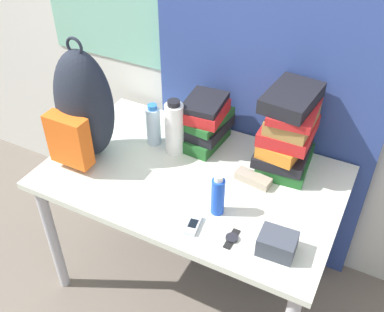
% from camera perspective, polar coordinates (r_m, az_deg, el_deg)
% --- Properties ---
extents(wall_back, '(6.00, 0.06, 2.50)m').
position_cam_1_polar(wall_back, '(1.99, 6.35, 17.72)').
color(wall_back, beige).
rests_on(wall_back, ground_plane).
extents(curtain_blue, '(1.05, 0.04, 2.50)m').
position_cam_1_polar(curtain_blue, '(1.90, 10.33, 16.26)').
color(curtain_blue, navy).
rests_on(curtain_blue, ground_plane).
extents(desk, '(1.24, 0.76, 0.71)m').
position_cam_1_polar(desk, '(1.95, 0.00, -4.22)').
color(desk, beige).
rests_on(desk, ground_plane).
extents(backpack, '(0.26, 0.26, 0.55)m').
position_cam_1_polar(backpack, '(1.93, -13.68, 5.88)').
color(backpack, '#1E232D').
rests_on(backpack, desk).
extents(book_stack_left, '(0.20, 0.27, 0.23)m').
position_cam_1_polar(book_stack_left, '(2.02, 1.66, 4.29)').
color(book_stack_left, '#1E5623').
rests_on(book_stack_left, desk).
extents(book_stack_center, '(0.24, 0.29, 0.37)m').
position_cam_1_polar(book_stack_center, '(1.88, 12.14, 3.03)').
color(book_stack_center, '#1E5623').
rests_on(book_stack_center, desk).
extents(water_bottle, '(0.06, 0.06, 0.20)m').
position_cam_1_polar(water_bottle, '(2.03, -4.93, 3.91)').
color(water_bottle, silver).
rests_on(water_bottle, desk).
extents(sports_bottle, '(0.08, 0.08, 0.26)m').
position_cam_1_polar(sports_bottle, '(1.96, -2.25, 3.57)').
color(sports_bottle, white).
rests_on(sports_bottle, desk).
extents(sunscreen_bottle, '(0.05, 0.05, 0.18)m').
position_cam_1_polar(sunscreen_bottle, '(1.68, 3.30, -5.03)').
color(sunscreen_bottle, blue).
rests_on(sunscreen_bottle, desk).
extents(cell_phone, '(0.06, 0.10, 0.02)m').
position_cam_1_polar(cell_phone, '(1.68, 0.14, -8.74)').
color(cell_phone, '#B7BCC6').
rests_on(cell_phone, desk).
extents(sunglasses_case, '(0.16, 0.08, 0.04)m').
position_cam_1_polar(sunglasses_case, '(1.87, 7.77, -2.88)').
color(sunglasses_case, gray).
rests_on(sunglasses_case, desk).
extents(camera_pouch, '(0.13, 0.11, 0.08)m').
position_cam_1_polar(camera_pouch, '(1.61, 10.77, -10.88)').
color(camera_pouch, '#383D47').
rests_on(camera_pouch, desk).
extents(wristwatch, '(0.05, 0.10, 0.01)m').
position_cam_1_polar(wristwatch, '(1.65, 5.07, -10.37)').
color(wristwatch, black).
rests_on(wristwatch, desk).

